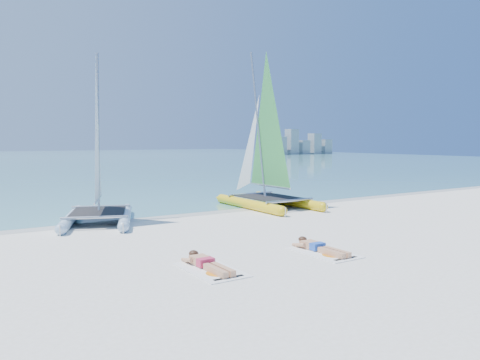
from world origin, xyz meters
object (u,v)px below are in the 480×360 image
object	(u,v)px
sunbather_a	(206,263)
towel_b	(324,253)
catamaran_blue	(97,169)
catamaran_yellow	(262,156)
sunbather_b	(319,247)
towel_a	(211,270)

from	to	relation	value
sunbather_a	towel_b	size ratio (longest dim) A/B	0.93
catamaran_blue	catamaran_yellow	distance (m)	7.08
catamaran_yellow	sunbather_b	bearing A→B (deg)	-115.13
catamaran_blue	sunbather_b	xyz separation A→B (m)	(3.47, -7.29, -1.71)
sunbather_a	sunbather_b	bearing A→B (deg)	-3.09
towel_b	sunbather_b	bearing A→B (deg)	90.00
sunbather_a	catamaran_blue	bearing A→B (deg)	92.69
catamaran_blue	sunbather_a	distance (m)	7.33
catamaran_blue	catamaran_yellow	xyz separation A→B (m)	(7.07, 0.27, 0.33)
catamaran_blue	towel_a	world-z (taller)	catamaran_blue
sunbather_a	towel_b	distance (m)	3.16
catamaran_blue	sunbather_a	xyz separation A→B (m)	(0.33, -7.12, -1.71)
catamaran_yellow	sunbather_a	distance (m)	10.20
catamaran_yellow	sunbather_a	xyz separation A→B (m)	(-6.74, -7.39, -2.04)
towel_a	sunbather_a	world-z (taller)	sunbather_a
catamaran_yellow	towel_a	distance (m)	10.37
catamaran_yellow	towel_a	xyz separation A→B (m)	(-6.74, -7.58, -2.15)
catamaran_yellow	sunbather_a	bearing A→B (deg)	-132.03
catamaran_yellow	sunbather_b	xyz separation A→B (m)	(-3.60, -7.56, -2.04)
towel_a	sunbather_a	bearing A→B (deg)	90.00
catamaran_blue	sunbather_b	size ratio (longest dim) A/B	3.55
towel_a	sunbather_b	bearing A→B (deg)	0.41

